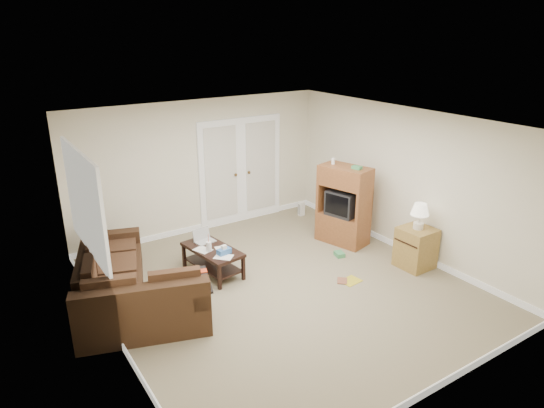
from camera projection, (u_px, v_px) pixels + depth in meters
floor at (283, 287)px, 7.33m from camera, size 5.50×5.50×0.00m
ceiling at (284, 123)px, 6.48m from camera, size 5.00×5.50×0.02m
wall_left at (106, 252)px, 5.62m from camera, size 0.02×5.50×2.50m
wall_right at (405, 182)px, 8.19m from camera, size 0.02×5.50×2.50m
wall_back at (200, 167)px, 9.07m from camera, size 5.00×0.02×2.50m
wall_front at (442, 293)px, 4.74m from camera, size 5.00×0.02×2.50m
baseboards at (283, 284)px, 7.32m from camera, size 5.00×5.50×0.10m
french_doors at (241, 171)px, 9.55m from camera, size 1.80×0.05×2.13m
window_left at (85, 203)px, 6.32m from camera, size 0.05×1.92×1.42m
sectional_sofa at (125, 288)px, 6.71m from camera, size 1.84×2.91×0.78m
coffee_table at (212, 259)px, 7.70m from camera, size 0.68×1.13×0.72m
tv_armoire at (344, 205)px, 8.66m from camera, size 0.71×0.99×1.53m
side_cabinet at (416, 244)px, 7.85m from camera, size 0.53×0.53×1.10m
space_heater at (301, 209)px, 10.11m from camera, size 0.12×0.10×0.29m
floor_magazine at (351, 281)px, 7.51m from camera, size 0.34×0.28×0.01m
floor_greenbox at (339, 254)px, 8.32m from camera, size 0.18×0.22×0.07m
floor_book at (337, 280)px, 7.52m from camera, size 0.25×0.25×0.02m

